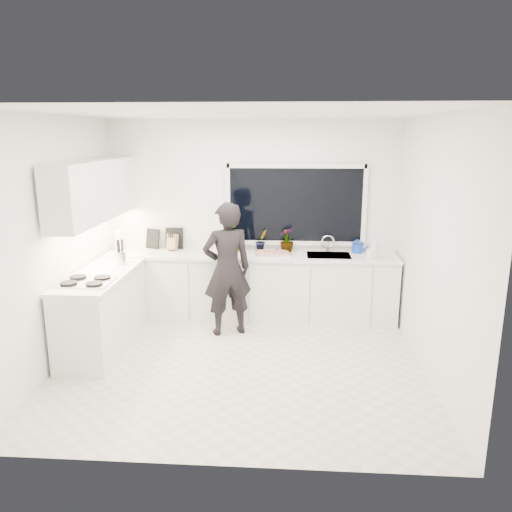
{
  "coord_description": "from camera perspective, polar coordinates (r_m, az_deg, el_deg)",
  "views": [
    {
      "loc": [
        0.52,
        -5.08,
        2.5
      ],
      "look_at": [
        0.15,
        0.4,
        1.15
      ],
      "focal_mm": 35.0,
      "sensor_mm": 36.0,
      "label": 1
    }
  ],
  "objects": [
    {
      "name": "paper_towel_roll",
      "position": [
        7.19,
        -15.45,
        1.67
      ],
      "size": [
        0.13,
        0.13,
        0.26
      ],
      "primitive_type": "cylinder",
      "rotation": [
        0.0,
        0.0,
        0.17
      ],
      "color": "silver",
      "rests_on": "countertop_back"
    },
    {
      "name": "base_cabinets_left",
      "position": [
        6.21,
        -17.12,
        -6.21
      ],
      "size": [
        0.58,
        1.6,
        0.88
      ],
      "primitive_type": "cube",
      "color": "white",
      "rests_on": "floor"
    },
    {
      "name": "floor",
      "position": [
        5.69,
        -1.8,
        -12.37
      ],
      "size": [
        4.0,
        3.5,
        0.02
      ],
      "primitive_type": "cube",
      "color": "beige",
      "rests_on": "ground"
    },
    {
      "name": "ceiling",
      "position": [
        5.11,
        -2.04,
        16.15
      ],
      "size": [
        4.0,
        3.5,
        0.02
      ],
      "primitive_type": "cube",
      "color": "white",
      "rests_on": "wall_back"
    },
    {
      "name": "upper_cabinets",
      "position": [
        6.26,
        -17.93,
        7.19
      ],
      "size": [
        0.34,
        2.1,
        0.7
      ],
      "primitive_type": "cube",
      "color": "white",
      "rests_on": "wall_left"
    },
    {
      "name": "pizza_tray",
      "position": [
        6.69,
        1.9,
        0.28
      ],
      "size": [
        0.51,
        0.41,
        0.03
      ],
      "primitive_type": "cube",
      "rotation": [
        0.0,
        0.0,
        0.15
      ],
      "color": "silver",
      "rests_on": "countertop_back"
    },
    {
      "name": "herb_plants",
      "position": [
        6.86,
        -0.48,
        1.91
      ],
      "size": [
        1.02,
        0.33,
        0.34
      ],
      "color": "#26662D",
      "rests_on": "countertop_back"
    },
    {
      "name": "wall_left",
      "position": [
        5.79,
        -22.11,
        1.33
      ],
      "size": [
        0.02,
        3.5,
        2.7
      ],
      "primitive_type": "cube",
      "color": "white",
      "rests_on": "ground"
    },
    {
      "name": "countertop_back",
      "position": [
        6.73,
        -0.65,
        0.07
      ],
      "size": [
        3.94,
        0.62,
        0.04
      ],
      "primitive_type": "cube",
      "color": "silver",
      "rests_on": "base_cabinets_back"
    },
    {
      "name": "picture_frame_small",
      "position": [
        7.11,
        -9.32,
        2.02
      ],
      "size": [
        0.25,
        0.02,
        0.3
      ],
      "primitive_type": "cube",
      "rotation": [
        0.0,
        0.0,
        0.02
      ],
      "color": "black",
      "rests_on": "countertop_back"
    },
    {
      "name": "person",
      "position": [
        6.25,
        -3.32,
        -1.53
      ],
      "size": [
        0.72,
        0.6,
        1.7
      ],
      "primitive_type": "imported",
      "rotation": [
        0.0,
        0.0,
        3.52
      ],
      "color": "black",
      "rests_on": "floor"
    },
    {
      "name": "pizza",
      "position": [
        6.69,
        1.9,
        0.42
      ],
      "size": [
        0.46,
        0.36,
        0.01
      ],
      "primitive_type": "cube",
      "rotation": [
        0.0,
        0.0,
        0.15
      ],
      "color": "red",
      "rests_on": "pizza_tray"
    },
    {
      "name": "countertop_left",
      "position": [
        6.07,
        -17.42,
        -2.12
      ],
      "size": [
        0.62,
        1.6,
        0.04
      ],
      "primitive_type": "cube",
      "color": "silver",
      "rests_on": "base_cabinets_left"
    },
    {
      "name": "wall_back",
      "position": [
        6.96,
        -0.45,
        4.3
      ],
      "size": [
        4.0,
        0.02,
        2.7
      ],
      "primitive_type": "cube",
      "color": "white",
      "rests_on": "ground"
    },
    {
      "name": "sink",
      "position": [
        6.75,
        8.28,
        -0.31
      ],
      "size": [
        0.58,
        0.42,
        0.14
      ],
      "primitive_type": "cube",
      "color": "silver",
      "rests_on": "countertop_back"
    },
    {
      "name": "picture_frame_large",
      "position": [
        7.18,
        -11.72,
        1.96
      ],
      "size": [
        0.21,
        0.11,
        0.28
      ],
      "primitive_type": "cube",
      "rotation": [
        0.0,
        0.0,
        -0.43
      ],
      "color": "black",
      "rests_on": "countertop_back"
    },
    {
      "name": "watering_can",
      "position": [
        6.92,
        11.48,
        0.89
      ],
      "size": [
        0.18,
        0.18,
        0.13
      ],
      "primitive_type": "cylinder",
      "rotation": [
        0.0,
        0.0,
        0.33
      ],
      "color": "#143ABD",
      "rests_on": "countertop_back"
    },
    {
      "name": "faucet",
      "position": [
        6.91,
        8.21,
        1.38
      ],
      "size": [
        0.03,
        0.03,
        0.22
      ],
      "primitive_type": "cylinder",
      "color": "silver",
      "rests_on": "countertop_back"
    },
    {
      "name": "knife_block",
      "position": [
        7.02,
        -9.53,
        1.53
      ],
      "size": [
        0.15,
        0.13,
        0.22
      ],
      "primitive_type": "cube",
      "rotation": [
        0.0,
        0.0,
        -0.23
      ],
      "color": "brown",
      "rests_on": "countertop_back"
    },
    {
      "name": "soap_bottles",
      "position": [
        6.63,
        13.3,
        0.78
      ],
      "size": [
        0.17,
        0.15,
        0.28
      ],
      "color": "#D8BF66",
      "rests_on": "countertop_back"
    },
    {
      "name": "wall_right",
      "position": [
        5.42,
        19.76,
        0.72
      ],
      "size": [
        0.02,
        3.5,
        2.7
      ],
      "primitive_type": "cube",
      "color": "white",
      "rests_on": "ground"
    },
    {
      "name": "utensil_crock",
      "position": [
        6.42,
        -15.2,
        -0.2
      ],
      "size": [
        0.16,
        0.16,
        0.16
      ],
      "primitive_type": "cylinder",
      "rotation": [
        0.0,
        0.0,
        -0.26
      ],
      "color": "#B7B7BC",
      "rests_on": "countertop_left"
    },
    {
      "name": "base_cabinets_back",
      "position": [
        6.87,
        -0.63,
        -3.64
      ],
      "size": [
        3.92,
        0.58,
        0.88
      ],
      "primitive_type": "cube",
      "color": "white",
      "rests_on": "floor"
    },
    {
      "name": "window",
      "position": [
        6.87,
        4.55,
        5.82
      ],
      "size": [
        1.8,
        0.02,
        1.0
      ],
      "primitive_type": "cube",
      "color": "black",
      "rests_on": "wall_back"
    },
    {
      "name": "stovetop",
      "position": [
        5.76,
        -18.87,
        -2.73
      ],
      "size": [
        0.56,
        0.48,
        0.03
      ],
      "primitive_type": "cube",
      "color": "black",
      "rests_on": "countertop_left"
    }
  ]
}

